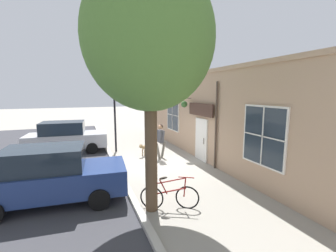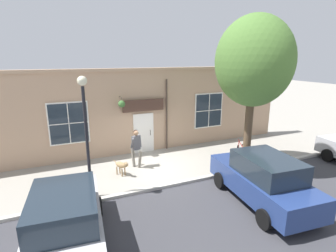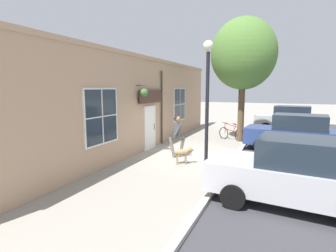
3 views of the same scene
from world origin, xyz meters
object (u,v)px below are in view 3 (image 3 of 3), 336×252
at_px(street_tree_by_curb, 243,56).
at_px(parked_car_nearest_curb, 300,173).
at_px(pedestrian_walking, 177,132).
at_px(leaning_bicycle, 231,133).
at_px(street_lamp, 207,90).
at_px(parked_car_mid_block, 296,133).
at_px(dog_on_leash, 183,152).
at_px(parked_car_far_end, 290,119).

height_order(street_tree_by_curb, parked_car_nearest_curb, street_tree_by_curb).
height_order(pedestrian_walking, leaning_bicycle, pedestrian_walking).
relative_size(street_tree_by_curb, street_lamp, 1.54).
bearing_deg(street_tree_by_curb, parked_car_mid_block, -29.40).
xyz_separation_m(pedestrian_walking, parked_car_mid_block, (4.68, 3.13, -0.22)).
height_order(dog_on_leash, parked_car_far_end, parked_car_far_end).
xyz_separation_m(pedestrian_walking, parked_car_nearest_curb, (4.53, -3.24, -0.22)).
distance_m(dog_on_leash, street_tree_by_curb, 7.05).
height_order(dog_on_leash, street_tree_by_curb, street_tree_by_curb).
distance_m(parked_car_mid_block, parked_car_far_end, 6.38).
xyz_separation_m(leaning_bicycle, street_lamp, (0.46, -7.12, 2.51)).
distance_m(parked_car_nearest_curb, street_lamp, 3.44).
bearing_deg(pedestrian_walking, parked_car_far_end, 64.47).
xyz_separation_m(parked_car_far_end, street_lamp, (-2.63, -11.81, 2.01)).
bearing_deg(parked_car_nearest_curb, leaning_bicycle, 110.91).
relative_size(dog_on_leash, parked_car_far_end, 0.20).
bearing_deg(street_lamp, parked_car_nearest_curb, -19.66).
bearing_deg(street_lamp, dog_on_leash, 132.05).
bearing_deg(parked_car_mid_block, parked_car_nearest_curb, -91.31).
bearing_deg(parked_car_nearest_curb, street_tree_by_curb, 108.02).
bearing_deg(dog_on_leash, leaning_bicycle, 81.37).
bearing_deg(street_lamp, parked_car_mid_block, 63.04).
distance_m(pedestrian_walking, leaning_bicycle, 5.08).
distance_m(street_tree_by_curb, street_lamp, 7.19).
relative_size(parked_car_nearest_curb, street_lamp, 1.02).
xyz_separation_m(dog_on_leash, parked_car_mid_block, (4.08, 3.98, 0.42)).
relative_size(dog_on_leash, leaning_bicycle, 0.56).
distance_m(pedestrian_walking, street_lamp, 3.49).
height_order(pedestrian_walking, parked_car_far_end, pedestrian_walking).
bearing_deg(parked_car_mid_block, leaning_bicycle, 152.41).
relative_size(street_tree_by_curb, parked_car_nearest_curb, 1.51).
distance_m(parked_car_nearest_curb, parked_car_mid_block, 6.38).
bearing_deg(parked_car_far_end, parked_car_nearest_curb, -90.05).
bearing_deg(pedestrian_walking, parked_car_mid_block, 33.81).
height_order(street_tree_by_curb, parked_car_mid_block, street_tree_by_curb).
relative_size(leaning_bicycle, parked_car_far_end, 0.36).
distance_m(dog_on_leash, street_lamp, 3.13).
distance_m(pedestrian_walking, street_tree_by_curb, 6.18).
height_order(pedestrian_walking, parked_car_mid_block, pedestrian_walking).
height_order(pedestrian_walking, dog_on_leash, pedestrian_walking).
bearing_deg(street_lamp, parked_car_far_end, 77.44).
bearing_deg(street_lamp, pedestrian_walking, 129.62).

